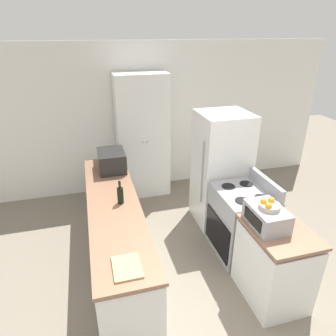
# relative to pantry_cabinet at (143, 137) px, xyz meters

# --- Properties ---
(wall_back) EXTENTS (7.00, 0.06, 2.60)m
(wall_back) POSITION_rel_pantry_cabinet_xyz_m (0.10, 0.29, 0.23)
(wall_back) COLOR white
(wall_back) RESTS_ON ground_plane
(counter_left) EXTENTS (0.60, 2.74, 0.90)m
(counter_left) POSITION_rel_pantry_cabinet_xyz_m (-0.70, -1.75, -0.63)
(counter_left) COLOR silver
(counter_left) RESTS_ON ground_plane
(counter_right) EXTENTS (0.60, 0.76, 0.90)m
(counter_right) POSITION_rel_pantry_cabinet_xyz_m (0.89, -2.74, -0.63)
(counter_right) COLOR silver
(counter_right) RESTS_ON ground_plane
(pantry_cabinet) EXTENTS (0.87, 0.50, 2.13)m
(pantry_cabinet) POSITION_rel_pantry_cabinet_xyz_m (0.00, 0.00, 0.00)
(pantry_cabinet) COLOR white
(pantry_cabinet) RESTS_ON ground_plane
(stove) EXTENTS (0.66, 0.78, 1.06)m
(stove) POSITION_rel_pantry_cabinet_xyz_m (0.91, -1.95, -0.61)
(stove) COLOR #9E9EA3
(stove) RESTS_ON ground_plane
(refrigerator) EXTENTS (0.74, 0.69, 1.72)m
(refrigerator) POSITION_rel_pantry_cabinet_xyz_m (0.94, -1.18, -0.21)
(refrigerator) COLOR white
(refrigerator) RESTS_ON ground_plane
(microwave) EXTENTS (0.38, 0.48, 0.28)m
(microwave) POSITION_rel_pantry_cabinet_xyz_m (-0.61, -0.83, -0.02)
(microwave) COLOR black
(microwave) RESTS_ON counter_left
(wine_bottle) EXTENTS (0.07, 0.07, 0.29)m
(wine_bottle) POSITION_rel_pantry_cabinet_xyz_m (-0.61, -1.79, -0.06)
(wine_bottle) COLOR black
(wine_bottle) RESTS_ON counter_left
(toaster_oven) EXTENTS (0.32, 0.46, 0.22)m
(toaster_oven) POSITION_rel_pantry_cabinet_xyz_m (0.77, -2.64, -0.05)
(toaster_oven) COLOR #939399
(toaster_oven) RESTS_ON counter_right
(fruit_bowl) EXTENTS (0.21, 0.21, 0.10)m
(fruit_bowl) POSITION_rel_pantry_cabinet_xyz_m (0.77, -2.65, 0.09)
(fruit_bowl) COLOR #B2A893
(fruit_bowl) RESTS_ON toaster_oven
(cutting_board) EXTENTS (0.24, 0.31, 0.02)m
(cutting_board) POSITION_rel_pantry_cabinet_xyz_m (-0.70, -2.86, -0.15)
(cutting_board) COLOR tan
(cutting_board) RESTS_ON counter_left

